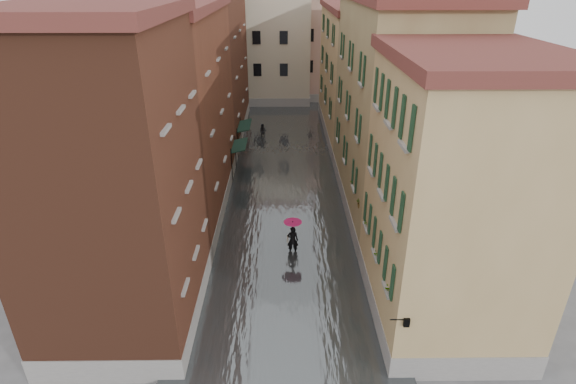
{
  "coord_description": "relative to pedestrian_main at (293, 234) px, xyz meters",
  "views": [
    {
      "loc": [
        -0.09,
        -18.53,
        14.39
      ],
      "look_at": [
        0.17,
        4.79,
        3.0
      ],
      "focal_mm": 28.0,
      "sensor_mm": 36.0,
      "label": 1
    }
  ],
  "objects": [
    {
      "name": "awning_near",
      "position": [
        -3.89,
        11.0,
        1.18
      ],
      "size": [
        1.09,
        2.9,
        2.8
      ],
      "color": "black",
      "rests_on": "ground"
    },
    {
      "name": "building_end_cream",
      "position": [
        -3.41,
        35.06,
        5.22
      ],
      "size": [
        12.0,
        9.0,
        13.0
      ],
      "primitive_type": "cube",
      "color": "#B3AA8E",
      "rests_on": "ground"
    },
    {
      "name": "building_right_far",
      "position": [
        6.59,
        21.06,
        4.47
      ],
      "size": [
        6.0,
        16.0,
        11.5
      ],
      "primitive_type": "cube",
      "color": "tan",
      "rests_on": "ground"
    },
    {
      "name": "ground",
      "position": [
        -0.41,
        -2.94,
        -1.28
      ],
      "size": [
        120.0,
        120.0,
        0.0
      ],
      "primitive_type": "plane",
      "color": "#515153",
      "rests_on": "ground"
    },
    {
      "name": "awning_far",
      "position": [
        -3.89,
        15.94,
        1.19
      ],
      "size": [
        1.09,
        3.31,
        2.8
      ],
      "color": "black",
      "rests_on": "ground"
    },
    {
      "name": "window_planters",
      "position": [
        3.71,
        -2.44,
        2.23
      ],
      "size": [
        0.59,
        10.82,
        0.84
      ],
      "color": "maroon",
      "rests_on": "ground"
    },
    {
      "name": "building_left_far",
      "position": [
        -7.41,
        21.06,
        5.72
      ],
      "size": [
        6.0,
        16.0,
        14.0
      ],
      "primitive_type": "cube",
      "color": "brown",
      "rests_on": "ground"
    },
    {
      "name": "pedestrian_main",
      "position": [
        0.0,
        0.0,
        0.0
      ],
      "size": [
        1.05,
        1.05,
        2.06
      ],
      "color": "black",
      "rests_on": "ground"
    },
    {
      "name": "building_right_near",
      "position": [
        6.59,
        -4.94,
        4.47
      ],
      "size": [
        6.0,
        8.0,
        11.5
      ],
      "primitive_type": "cube",
      "color": "tan",
      "rests_on": "ground"
    },
    {
      "name": "building_end_pink",
      "position": [
        5.59,
        37.06,
        4.72
      ],
      "size": [
        10.0,
        9.0,
        12.0
      ],
      "primitive_type": "cube",
      "color": "tan",
      "rests_on": "ground"
    },
    {
      "name": "wall_lantern",
      "position": [
        3.92,
        -8.94,
        1.72
      ],
      "size": [
        0.71,
        0.22,
        0.35
      ],
      "color": "black",
      "rests_on": "ground"
    },
    {
      "name": "pedestrian_far",
      "position": [
        -2.46,
        19.85,
        -0.57
      ],
      "size": [
        0.81,
        0.7,
        1.44
      ],
      "primitive_type": "imported",
      "rotation": [
        0.0,
        0.0,
        -0.25
      ],
      "color": "black",
      "rests_on": "ground"
    },
    {
      "name": "building_left_mid",
      "position": [
        -7.41,
        6.06,
        4.97
      ],
      "size": [
        6.0,
        14.0,
        12.5
      ],
      "primitive_type": "cube",
      "color": "brown",
      "rests_on": "ground"
    },
    {
      "name": "building_right_mid",
      "position": [
        6.59,
        6.06,
        5.22
      ],
      "size": [
        6.0,
        14.0,
        13.0
      ],
      "primitive_type": "cube",
      "color": "#9C8D5E",
      "rests_on": "ground"
    },
    {
      "name": "building_left_near",
      "position": [
        -7.41,
        -4.94,
        5.22
      ],
      "size": [
        6.0,
        8.0,
        13.0
      ],
      "primitive_type": "cube",
      "color": "brown",
      "rests_on": "ground"
    },
    {
      "name": "floodwater",
      "position": [
        -0.41,
        10.06,
        -1.18
      ],
      "size": [
        10.0,
        60.0,
        0.2
      ],
      "primitive_type": "cube",
      "color": "#474B4E",
      "rests_on": "ground"
    }
  ]
}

